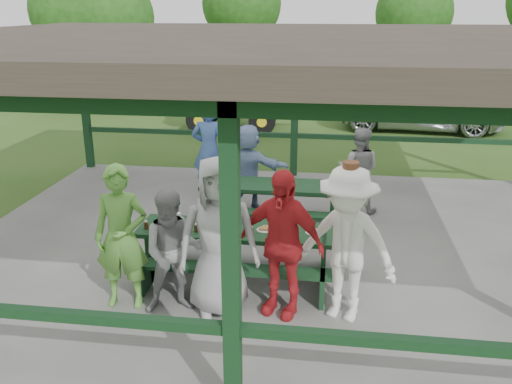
# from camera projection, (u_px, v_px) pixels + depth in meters

# --- Properties ---
(ground) EXTENTS (90.00, 90.00, 0.00)m
(ground) POSITION_uv_depth(u_px,v_px,m) (276.00, 250.00, 8.67)
(ground) COLOR #2B4F18
(ground) RESTS_ON ground
(concrete_slab) EXTENTS (10.00, 8.00, 0.10)m
(concrete_slab) POSITION_uv_depth(u_px,v_px,m) (276.00, 247.00, 8.65)
(concrete_slab) COLOR #61615D
(concrete_slab) RESTS_ON ground
(pavilion_structure) EXTENTS (10.60, 8.60, 3.24)m
(pavilion_structure) POSITION_uv_depth(u_px,v_px,m) (278.00, 46.00, 7.64)
(pavilion_structure) COLOR black
(pavilion_structure) RESTS_ON concrete_slab
(picnic_table_near) EXTENTS (2.70, 1.39, 0.75)m
(picnic_table_near) POSITION_uv_depth(u_px,v_px,m) (238.00, 247.00, 7.41)
(picnic_table_near) COLOR black
(picnic_table_near) RESTS_ON concrete_slab
(picnic_table_far) EXTENTS (2.40, 1.39, 0.75)m
(picnic_table_far) POSITION_uv_depth(u_px,v_px,m) (272.00, 199.00, 9.25)
(picnic_table_far) COLOR black
(picnic_table_far) RESTS_ON concrete_slab
(table_setting) EXTENTS (2.39, 0.45, 0.10)m
(table_setting) POSITION_uv_depth(u_px,v_px,m) (223.00, 224.00, 7.38)
(table_setting) COLOR white
(table_setting) RESTS_ON picnic_table_near
(contestant_green) EXTENTS (0.71, 0.51, 1.84)m
(contestant_green) POSITION_uv_depth(u_px,v_px,m) (122.00, 237.00, 6.63)
(contestant_green) COLOR #569439
(contestant_green) RESTS_ON concrete_slab
(contestant_grey_left) EXTENTS (0.91, 0.80, 1.57)m
(contestant_grey_left) POSITION_uv_depth(u_px,v_px,m) (174.00, 252.00, 6.54)
(contestant_grey_left) COLOR gray
(contestant_grey_left) RESTS_ON concrete_slab
(contestant_grey_mid) EXTENTS (1.12, 0.91, 1.98)m
(contestant_grey_mid) POSITION_uv_depth(u_px,v_px,m) (218.00, 237.00, 6.45)
(contestant_grey_mid) COLOR #949496
(contestant_grey_mid) RESTS_ON concrete_slab
(contestant_red) EXTENTS (1.17, 0.79, 1.84)m
(contestant_red) POSITION_uv_depth(u_px,v_px,m) (281.00, 243.00, 6.46)
(contestant_red) COLOR red
(contestant_red) RESTS_ON concrete_slab
(contestant_white_fedora) EXTENTS (1.40, 1.09, 1.96)m
(contestant_white_fedora) POSITION_uv_depth(u_px,v_px,m) (346.00, 245.00, 6.34)
(contestant_white_fedora) COLOR white
(contestant_white_fedora) RESTS_ON concrete_slab
(spectator_lblue) EXTENTS (1.56, 0.89, 1.60)m
(spectator_lblue) POSITION_uv_depth(u_px,v_px,m) (248.00, 167.00, 9.94)
(spectator_lblue) COLOR #7E97C3
(spectator_lblue) RESTS_ON concrete_slab
(spectator_blue) EXTENTS (0.70, 0.47, 1.88)m
(spectator_blue) POSITION_uv_depth(u_px,v_px,m) (209.00, 150.00, 10.57)
(spectator_blue) COLOR #3B5B9A
(spectator_blue) RESTS_ON concrete_slab
(spectator_grey) EXTENTS (0.86, 0.73, 1.57)m
(spectator_grey) POSITION_uv_depth(u_px,v_px,m) (358.00, 170.00, 9.82)
(spectator_grey) COLOR gray
(spectator_grey) RESTS_ON concrete_slab
(pickup_truck) EXTENTS (5.23, 2.74, 1.41)m
(pickup_truck) POSITION_uv_depth(u_px,v_px,m) (422.00, 107.00, 17.01)
(pickup_truck) COLOR silver
(pickup_truck) RESTS_ON ground
(farm_trailer) EXTENTS (4.13, 1.90, 1.44)m
(farm_trailer) POSITION_uv_depth(u_px,v_px,m) (234.00, 106.00, 17.01)
(farm_trailer) COLOR #1A4993
(farm_trailer) RESTS_ON ground
(tree_far_left) EXTENTS (3.11, 3.11, 4.86)m
(tree_far_left) POSITION_uv_depth(u_px,v_px,m) (112.00, 18.00, 20.17)
(tree_far_left) COLOR black
(tree_far_left) RESTS_ON ground
(tree_left) EXTENTS (3.58, 3.58, 5.59)m
(tree_left) POSITION_uv_depth(u_px,v_px,m) (242.00, 4.00, 24.43)
(tree_left) COLOR black
(tree_left) RESTS_ON ground
(tree_mid) EXTENTS (3.23, 3.23, 5.04)m
(tree_mid) POSITION_uv_depth(u_px,v_px,m) (414.00, 13.00, 22.90)
(tree_mid) COLOR black
(tree_mid) RESTS_ON ground
(tree_edge_left) EXTENTS (3.32, 3.32, 5.19)m
(tree_edge_left) POSITION_uv_depth(u_px,v_px,m) (76.00, 11.00, 19.95)
(tree_edge_left) COLOR black
(tree_edge_left) RESTS_ON ground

